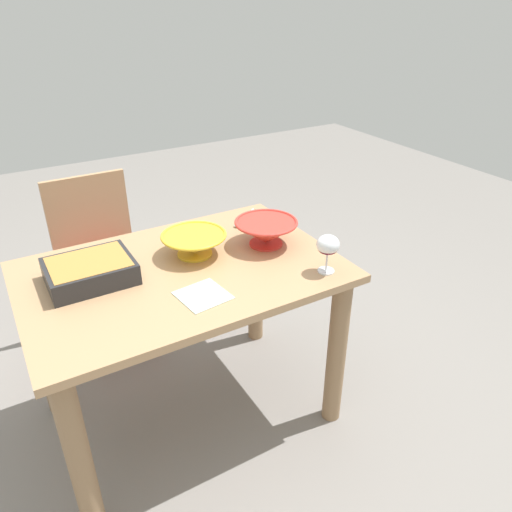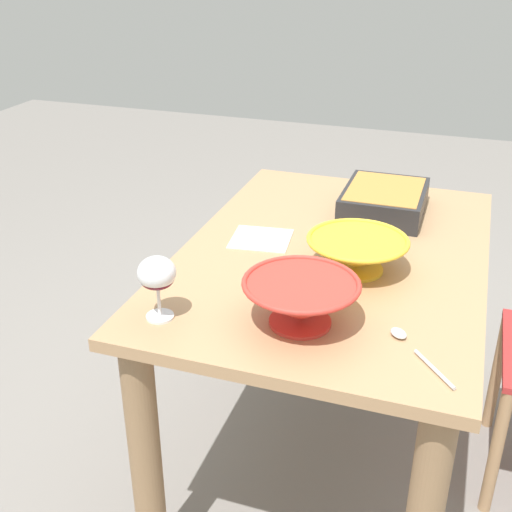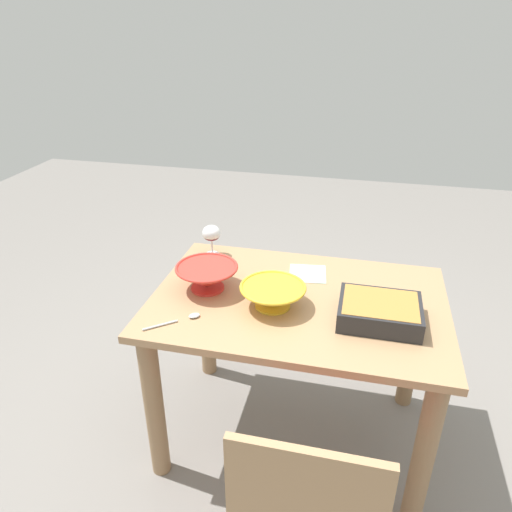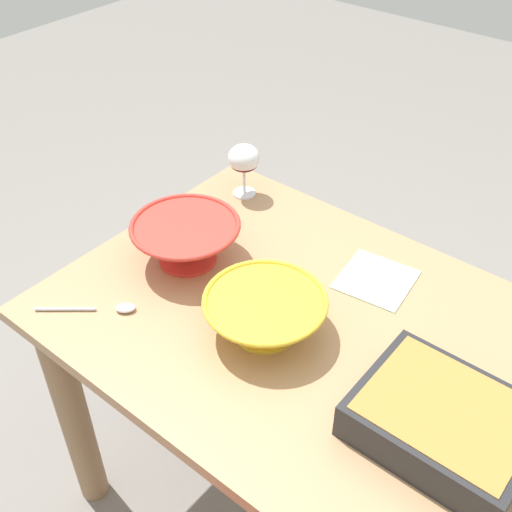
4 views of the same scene
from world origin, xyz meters
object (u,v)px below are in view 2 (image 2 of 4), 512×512
(dining_table, at_px, (331,300))
(serving_spoon, at_px, (409,344))
(wine_glass, at_px, (157,276))
(small_bowl, at_px, (301,300))
(mixing_bowl, at_px, (357,252))
(napkin, at_px, (261,239))
(casserole_dish, at_px, (384,199))

(dining_table, relative_size, serving_spoon, 6.46)
(wine_glass, height_order, serving_spoon, wine_glass)
(dining_table, relative_size, wine_glass, 7.81)
(wine_glass, bearing_deg, small_bowl, -75.67)
(dining_table, bearing_deg, mixing_bowl, -139.20)
(small_bowl, bearing_deg, napkin, 29.49)
(wine_glass, xyz_separation_m, mixing_bowl, (0.37, -0.38, -0.06))
(dining_table, distance_m, napkin, 0.26)
(casserole_dish, height_order, small_bowl, small_bowl)
(dining_table, bearing_deg, serving_spoon, -147.74)
(dining_table, xyz_separation_m, wine_glass, (-0.46, 0.30, 0.26))
(wine_glass, relative_size, small_bowl, 0.58)
(dining_table, height_order, serving_spoon, serving_spoon)
(dining_table, relative_size, small_bowl, 4.54)
(casserole_dish, distance_m, small_bowl, 0.71)
(serving_spoon, bearing_deg, casserole_dish, 13.05)
(wine_glass, distance_m, casserole_dish, 0.87)
(mixing_bowl, distance_m, serving_spoon, 0.36)
(dining_table, bearing_deg, casserole_dish, -15.09)
(serving_spoon, bearing_deg, wine_glass, 96.63)
(dining_table, xyz_separation_m, small_bowl, (-0.38, -0.01, 0.22))
(dining_table, xyz_separation_m, napkin, (0.01, 0.21, 0.16))
(wine_glass, height_order, mixing_bowl, wine_glass)
(mixing_bowl, relative_size, serving_spoon, 1.42)
(small_bowl, bearing_deg, dining_table, 1.48)
(mixing_bowl, bearing_deg, serving_spoon, -150.65)
(casserole_dish, distance_m, mixing_bowl, 0.41)
(casserole_dish, distance_m, napkin, 0.43)
(dining_table, relative_size, casserole_dish, 3.91)
(napkin, bearing_deg, small_bowl, -150.51)
(dining_table, xyz_separation_m, mixing_bowl, (-0.09, -0.08, 0.21))
(dining_table, distance_m, wine_glass, 0.61)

